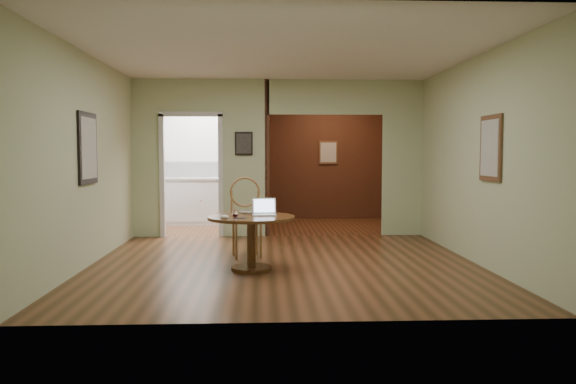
{
  "coord_description": "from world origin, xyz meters",
  "views": [
    {
      "loc": [
        -0.28,
        -7.18,
        1.44
      ],
      "look_at": [
        0.04,
        -0.2,
        0.95
      ],
      "focal_mm": 35.0,
      "sensor_mm": 36.0,
      "label": 1
    }
  ],
  "objects_px": {
    "open_laptop": "(264,210)",
    "closed_laptop": "(254,213)",
    "chair": "(246,212)",
    "dining_table": "(251,230)"
  },
  "relations": [
    {
      "from": "closed_laptop",
      "to": "dining_table",
      "type": "bearing_deg",
      "value": -87.08
    },
    {
      "from": "closed_laptop",
      "to": "chair",
      "type": "bearing_deg",
      "value": 109.07
    },
    {
      "from": "open_laptop",
      "to": "closed_laptop",
      "type": "distance_m",
      "value": 0.18
    },
    {
      "from": "dining_table",
      "to": "chair",
      "type": "xyz_separation_m",
      "value": [
        -0.09,
        0.94,
        0.12
      ]
    },
    {
      "from": "chair",
      "to": "closed_laptop",
      "type": "relative_size",
      "value": 2.99
    },
    {
      "from": "open_laptop",
      "to": "closed_laptop",
      "type": "xyz_separation_m",
      "value": [
        -0.13,
        0.11,
        -0.04
      ]
    },
    {
      "from": "dining_table",
      "to": "closed_laptop",
      "type": "xyz_separation_m",
      "value": [
        0.03,
        0.23,
        0.19
      ]
    },
    {
      "from": "chair",
      "to": "open_laptop",
      "type": "xyz_separation_m",
      "value": [
        0.25,
        -0.82,
        0.11
      ]
    },
    {
      "from": "dining_table",
      "to": "closed_laptop",
      "type": "bearing_deg",
      "value": 83.3
    },
    {
      "from": "dining_table",
      "to": "open_laptop",
      "type": "xyz_separation_m",
      "value": [
        0.16,
        0.12,
        0.23
      ]
    }
  ]
}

